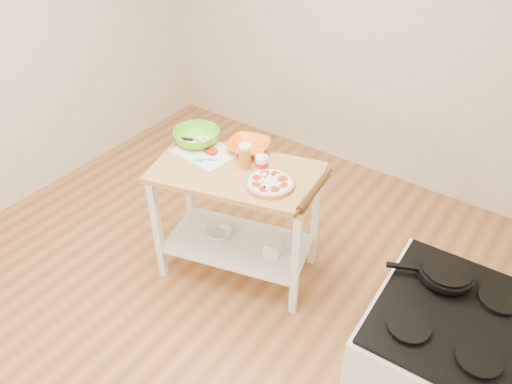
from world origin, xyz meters
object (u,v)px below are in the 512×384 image
object	(u,v)px
prep_island	(237,201)
orange_bowl	(248,147)
shelf_bin	(273,248)
pizza	(270,183)
spatula	(204,160)
skillet	(445,272)
rolling_pin	(314,192)
knife	(192,140)
beer_pint	(245,156)
gas_stove	(433,373)
cutting_board	(206,152)
green_bowl	(197,137)
shelf_glass_bowl	(219,233)
yogurt_tub	(262,164)

from	to	relation	value
prep_island	orange_bowl	distance (m)	0.38
shelf_bin	pizza	bearing A→B (deg)	-92.41
pizza	spatula	size ratio (longest dim) A/B	2.24
skillet	rolling_pin	size ratio (longest dim) A/B	0.97
spatula	orange_bowl	size ratio (longest dim) A/B	0.49
orange_bowl	shelf_bin	size ratio (longest dim) A/B	2.64
knife	beer_pint	size ratio (longest dim) A/B	1.53
gas_stove	rolling_pin	world-z (taller)	gas_stove
spatula	shelf_bin	distance (m)	0.79
cutting_board	prep_island	bearing A→B (deg)	-3.20
green_bowl	shelf_bin	bearing A→B (deg)	-4.90
spatula	beer_pint	xyz separation A→B (m)	(0.26, 0.11, 0.07)
beer_pint	shelf_glass_bowl	world-z (taller)	beer_pint
yogurt_tub	rolling_pin	world-z (taller)	yogurt_tub
orange_bowl	shelf_bin	bearing A→B (deg)	-28.65
gas_stove	cutting_board	distance (m)	1.95
pizza	skillet	bearing A→B (deg)	-9.26
beer_pint	shelf_bin	xyz separation A→B (m)	(0.25, -0.02, -0.67)
shelf_glass_bowl	rolling_pin	bearing A→B (deg)	6.94
rolling_pin	prep_island	bearing A→B (deg)	-173.72
gas_stove	cutting_board	xyz separation A→B (m)	(-1.85, 0.43, 0.43)
spatula	skillet	bearing A→B (deg)	-24.72
knife	rolling_pin	bearing A→B (deg)	-22.70
spatula	beer_pint	size ratio (longest dim) A/B	0.84
pizza	orange_bowl	xyz separation A→B (m)	(-0.34, 0.24, 0.02)
rolling_pin	shelf_glass_bowl	size ratio (longest dim) A/B	2.17
cutting_board	shelf_bin	xyz separation A→B (m)	(0.57, -0.00, -0.59)
cutting_board	green_bowl	distance (m)	0.15
skillet	pizza	bearing A→B (deg)	146.60
rolling_pin	shelf_bin	xyz separation A→B (m)	(-0.28, -0.01, -0.61)
pizza	rolling_pin	bearing A→B (deg)	13.05
prep_island	rolling_pin	xyz separation A→B (m)	(0.55, 0.06, 0.28)
spatula	shelf_bin	size ratio (longest dim) A/B	1.30
beer_pint	yogurt_tub	xyz separation A→B (m)	(0.11, 0.03, -0.03)
orange_bowl	prep_island	bearing A→B (deg)	-73.20
shelf_glass_bowl	shelf_bin	world-z (taller)	shelf_bin
rolling_pin	pizza	bearing A→B (deg)	-166.95
beer_pint	shelf_glass_bowl	bearing A→B (deg)	-152.78
pizza	spatula	bearing A→B (deg)	-175.55
knife	prep_island	bearing A→B (deg)	-32.82
cutting_board	yogurt_tub	world-z (taller)	yogurt_tub
beer_pint	shelf_glass_bowl	distance (m)	0.72
green_bowl	shelf_bin	world-z (taller)	green_bowl
skillet	green_bowl	bearing A→B (deg)	146.63
yogurt_tub	rolling_pin	bearing A→B (deg)	-5.27
yogurt_tub	shelf_glass_bowl	distance (m)	0.73
shelf_bin	gas_stove	bearing A→B (deg)	-18.71
beer_pint	skillet	bearing A→B (deg)	-10.51
orange_bowl	green_bowl	bearing A→B (deg)	-160.15
spatula	rolling_pin	bearing A→B (deg)	-12.02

